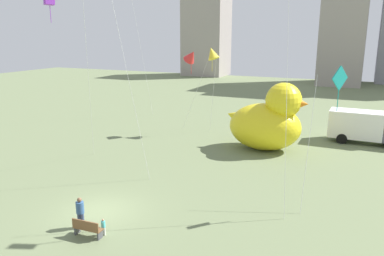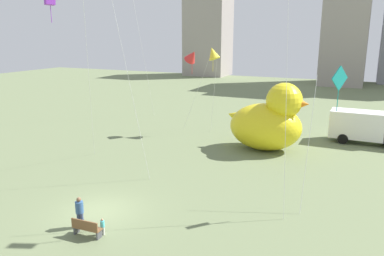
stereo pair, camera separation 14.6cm
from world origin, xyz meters
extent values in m
plane|color=#697751|center=(0.00, 0.00, 0.00)|extent=(140.00, 140.00, 0.00)
cube|color=brown|center=(1.08, -2.34, 0.42)|extent=(1.49, 0.53, 0.06)
cube|color=brown|center=(1.09, -2.53, 0.68)|extent=(1.47, 0.14, 0.45)
cube|color=#47474C|center=(0.43, -2.37, 0.20)|extent=(0.10, 0.37, 0.39)
cube|color=#47474C|center=(1.74, -2.30, 0.20)|extent=(0.10, 0.37, 0.39)
cylinder|color=#38476B|center=(0.10, -1.82, 0.40)|extent=(0.18, 0.18, 0.79)
cylinder|color=#38476B|center=(0.30, -1.82, 0.40)|extent=(0.18, 0.18, 0.79)
cylinder|color=#33598C|center=(0.20, -1.82, 1.09)|extent=(0.40, 0.40, 0.59)
sphere|color=brown|center=(0.20, -1.82, 1.50)|extent=(0.23, 0.23, 0.23)
cylinder|color=silver|center=(1.63, -1.94, 0.21)|extent=(0.10, 0.10, 0.42)
cylinder|color=silver|center=(1.73, -1.94, 0.21)|extent=(0.10, 0.10, 0.42)
cylinder|color=#4CBFC6|center=(1.68, -1.94, 0.57)|extent=(0.21, 0.21, 0.31)
sphere|color=#A87C5B|center=(1.68, -1.94, 0.79)|extent=(0.12, 0.12, 0.12)
ellipsoid|color=yellow|center=(5.25, 15.18, 1.95)|extent=(5.98, 4.42, 3.90)
sphere|color=yellow|center=(6.68, 15.18, 4.25)|extent=(2.91, 2.91, 2.91)
cone|color=orange|center=(7.99, 15.18, 4.11)|extent=(1.31, 1.31, 1.31)
cone|color=yellow|center=(2.65, 15.18, 2.60)|extent=(1.78, 1.56, 1.88)
cube|color=white|center=(12.12, 20.72, 1.65)|extent=(4.50, 2.40, 2.40)
cylinder|color=black|center=(11.16, 20.74, 0.45)|extent=(0.95, 2.42, 0.90)
cube|color=#9E938C|center=(-22.00, 68.33, 9.63)|extent=(9.58, 8.07, 19.25)
cube|color=#9E938C|center=(8.00, 63.93, 12.08)|extent=(7.92, 11.17, 24.15)
cylinder|color=silver|center=(-11.14, 22.18, 8.68)|extent=(1.78, 2.23, 17.36)
cylinder|color=silver|center=(-1.15, 4.84, 6.90)|extent=(2.32, 0.81, 13.80)
cylinder|color=silver|center=(8.91, 4.07, 6.77)|extent=(0.84, 1.54, 13.54)
cylinder|color=silver|center=(10.01, 5.55, 3.64)|extent=(0.07, 2.56, 7.28)
cube|color=teal|center=(11.28, 5.52, 7.27)|extent=(0.71, 1.12, 1.27)
cylinder|color=teal|center=(11.28, 5.52, 6.37)|extent=(0.04, 0.04, 1.60)
cylinder|color=silver|center=(-0.82, 18.82, 3.85)|extent=(0.65, 0.05, 7.71)
cone|color=yellow|center=(-0.84, 18.50, 7.71)|extent=(1.61, 1.37, 1.41)
cylinder|color=yellow|center=(-0.84, 18.50, 6.81)|extent=(0.04, 0.04, 1.60)
cylinder|color=silver|center=(-5.58, 6.40, 5.96)|extent=(2.80, 3.44, 11.92)
cylinder|color=purple|center=(-7.29, 5.01, 11.01)|extent=(0.04, 0.04, 1.60)
cylinder|color=silver|center=(-2.68, 18.82, 3.74)|extent=(2.80, 0.31, 7.49)
cone|color=red|center=(-2.53, 17.43, 7.48)|extent=(1.87, 1.65, 1.55)
cylinder|color=red|center=(-2.53, 17.43, 6.58)|extent=(0.04, 0.04, 1.60)
camera|label=1|loc=(12.42, -15.18, 9.45)|focal=35.33mm
camera|label=2|loc=(12.55, -15.12, 9.45)|focal=35.33mm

